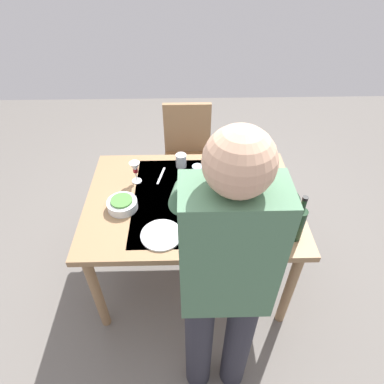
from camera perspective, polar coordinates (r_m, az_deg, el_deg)
ground_plane at (r=2.61m, az=0.00°, el=-13.40°), size 6.00×6.00×0.00m
dining_table at (r=2.10m, az=0.00°, el=-2.70°), size 1.32×0.95×0.76m
chair_near at (r=2.86m, az=-0.77°, el=7.19°), size 0.40×0.40×0.91m
person_server at (r=1.41m, az=5.69°, el=-15.01°), size 0.42×0.61×1.69m
wine_bottle at (r=1.83m, az=17.89°, el=-5.18°), size 0.07×0.07×0.30m
wine_glass_left at (r=2.00m, az=4.25°, el=1.65°), size 0.07×0.07×0.15m
wine_glass_right at (r=2.13m, az=-9.84°, el=4.02°), size 0.07×0.07×0.15m
water_cup_near_left at (r=2.31m, az=9.32°, el=5.52°), size 0.07×0.07×0.09m
water_cup_near_right at (r=2.16m, az=0.92°, el=3.46°), size 0.07×0.07×0.10m
water_cup_far_left at (r=2.27m, az=-1.91°, el=5.47°), size 0.07×0.07×0.10m
serving_bowl_pasta at (r=1.88m, az=7.43°, el=-4.77°), size 0.30×0.30×0.07m
side_bowl_salad at (r=2.00m, az=-12.03°, el=-2.05°), size 0.18×0.18×0.07m
dinner_plate_near at (r=2.18m, az=8.16°, el=1.89°), size 0.23×0.23×0.01m
dinner_plate_far at (r=1.83m, az=-5.33°, el=-7.44°), size 0.23×0.23×0.01m
table_knife at (r=2.05m, az=-2.47°, el=-0.69°), size 0.02×0.20×0.00m
table_fork at (r=2.22m, az=-5.39°, el=2.85°), size 0.05×0.18×0.00m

